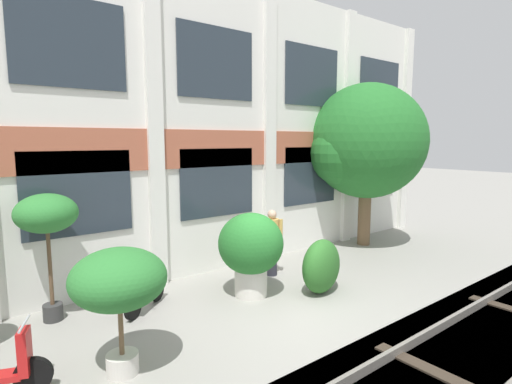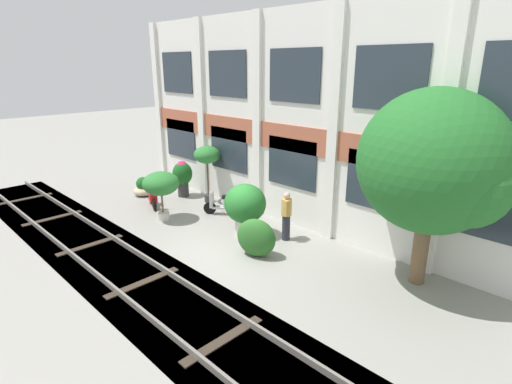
# 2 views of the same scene
# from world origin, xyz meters

# --- Properties ---
(ground_plane) EXTENTS (80.00, 80.00, 0.00)m
(ground_plane) POSITION_xyz_m (0.00, 0.00, 0.00)
(ground_plane) COLOR gray
(apartment_facade) EXTENTS (16.83, 0.64, 7.27)m
(apartment_facade) POSITION_xyz_m (0.00, 3.11, 3.63)
(apartment_facade) COLOR silver
(apartment_facade) RESTS_ON ground
(rail_tracks) EXTENTS (24.47, 2.80, 0.43)m
(rail_tracks) POSITION_xyz_m (-0.00, -3.04, -0.13)
(rail_tracks) COLOR #423F3A
(rail_tracks) RESTS_ON ground
(broadleaf_tree) EXTENTS (3.77, 3.59, 5.04)m
(broadleaf_tree) POSITION_xyz_m (5.00, 2.13, 3.17)
(broadleaf_tree) COLOR brown
(broadleaf_tree) RESTS_ON ground
(potted_plant_low_pan) EXTENTS (1.33, 1.33, 1.82)m
(potted_plant_low_pan) POSITION_xyz_m (-3.59, -0.17, 1.35)
(potted_plant_low_pan) COLOR beige
(potted_plant_low_pan) RESTS_ON ground
(potted_plant_stone_basin) EXTENTS (0.85, 0.85, 1.58)m
(potted_plant_stone_basin) POSITION_xyz_m (-5.34, 1.98, 0.96)
(potted_plant_stone_basin) COLOR #333333
(potted_plant_stone_basin) RESTS_ON ground
(potted_plant_terracotta_small) EXTENTS (1.07, 1.07, 2.36)m
(potted_plant_terracotta_small) POSITION_xyz_m (-3.99, 2.30, 1.92)
(potted_plant_terracotta_small) COLOR #333333
(potted_plant_terracotta_small) RESTS_ON ground
(potted_plant_fluted_column) EXTENTS (1.38, 1.38, 1.79)m
(potted_plant_fluted_column) POSITION_xyz_m (-0.39, 1.00, 1.05)
(potted_plant_fluted_column) COLOR beige
(potted_plant_fluted_column) RESTS_ON ground
(potted_plant_wide_bowl) EXTENTS (0.87, 0.87, 0.82)m
(potted_plant_wide_bowl) POSITION_xyz_m (-6.69, 0.81, 0.33)
(potted_plant_wide_bowl) COLOR tan
(potted_plant_wide_bowl) RESTS_ON ground
(scooter_near_curb) EXTENTS (1.32, 0.70, 0.98)m
(scooter_near_curb) POSITION_xyz_m (-5.14, 0.32, 0.44)
(scooter_near_curb) COLOR black
(scooter_near_curb) RESTS_ON ground
(scooter_second_parked) EXTENTS (1.15, 0.91, 0.98)m
(scooter_second_parked) POSITION_xyz_m (-2.40, 1.74, 0.44)
(scooter_second_parked) COLOR black
(scooter_second_parked) RESTS_ON ground
(resident_by_doorway) EXTENTS (0.37, 0.43, 1.63)m
(resident_by_doorway) POSITION_xyz_m (0.80, 1.70, 0.87)
(resident_by_doorway) COLOR #282833
(resident_by_doorway) RESTS_ON ground
(topiary_hedge) EXTENTS (1.39, 1.05, 1.17)m
(topiary_hedge) POSITION_xyz_m (0.93, 0.19, 0.58)
(topiary_hedge) COLOR #286023
(topiary_hedge) RESTS_ON ground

